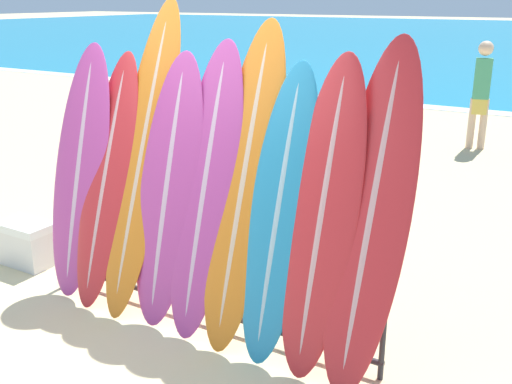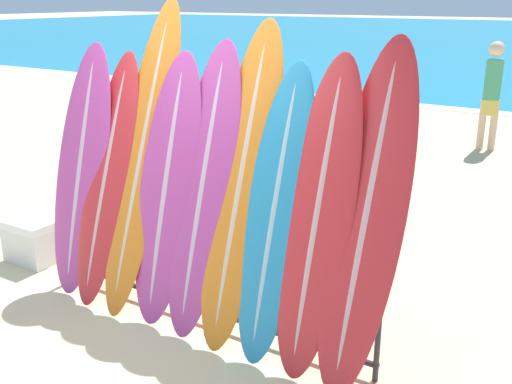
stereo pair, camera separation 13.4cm
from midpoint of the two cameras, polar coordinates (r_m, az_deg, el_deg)
name	(u,v)px [view 1 (the left image)]	position (r m, az deg, el deg)	size (l,w,h in m)	color
ground_plane	(140,333)	(4.90, -11.79, -12.98)	(160.00, 160.00, 0.00)	beige
surfboard_rack	(204,269)	(4.73, -5.80, -7.35)	(2.96, 0.04, 0.86)	#28282D
surfboard_slot_0	(80,171)	(5.37, -17.07, 1.90)	(0.59, 0.65, 2.14)	#B23D8E
surfboard_slot_1	(107,180)	(5.17, -14.72, 1.13)	(0.48, 0.80, 2.08)	red
surfboard_slot_2	(143,158)	(4.96, -11.50, 3.20)	(0.50, 0.99, 2.51)	orange
surfboard_slot_3	(169,190)	(4.73, -9.13, 0.15)	(0.56, 0.67, 2.11)	#B23D8E
surfboard_slot_4	(206,190)	(4.53, -5.65, 0.15)	(0.53, 0.75, 2.21)	#B23D8E
surfboard_slot_5	(244,186)	(4.37, -2.02, 0.57)	(0.51, 0.86, 2.36)	orange
surfboard_slot_6	(279,214)	(4.20, 1.34, -2.08)	(0.48, 0.72, 2.09)	teal
surfboard_slot_7	(323,217)	(4.05, 5.46, -2.39)	(0.50, 0.74, 2.17)	red
surfboard_slot_8	(372,215)	(3.96, 10.02, -2.21)	(0.52, 0.88, 2.28)	red
person_mid_beach	(481,91)	(10.85, 20.31, 9.00)	(0.30, 0.24, 1.81)	beige
cooler_box	(28,243)	(6.26, -21.49, -4.56)	(0.53, 0.34, 0.43)	silver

